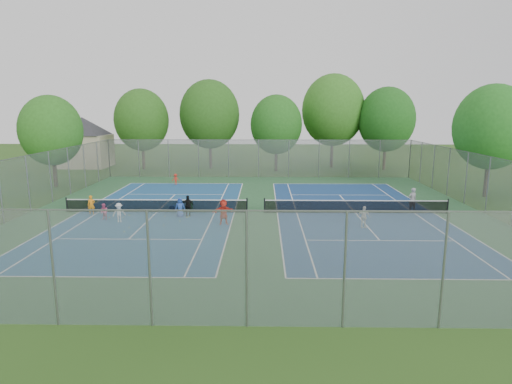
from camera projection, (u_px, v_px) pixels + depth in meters
The scene contains 39 objects.
ground at pixel (256, 213), 30.07m from camera, with size 120.00×120.00×0.00m, color #2B5119.
court_pad at pixel (256, 213), 30.07m from camera, with size 32.00×32.00×0.01m, color #2A5933.
court_left at pixel (157, 212), 30.19m from camera, with size 10.97×23.77×0.01m, color navy.
court_right at pixel (355, 213), 29.95m from camera, with size 10.97×23.77×0.01m, color navy.
net_left at pixel (157, 206), 30.11m from camera, with size 12.87×0.10×0.91m, color black.
net_right at pixel (356, 207), 29.86m from camera, with size 12.87×0.10×0.91m, color black.
fence_north at pixel (259, 159), 45.40m from camera, with size 32.00×0.10×4.00m, color gray.
fence_south at pixel (247, 270), 13.99m from camera, with size 32.00×0.10×4.00m, color gray.
fence_west at pixel (28, 184), 29.97m from camera, with size 32.00×0.10×4.00m, color gray.
fence_east at pixel (488, 186), 29.41m from camera, with size 32.00×0.10×4.00m, color gray.
house at pixel (83, 133), 53.21m from camera, with size 11.03×11.03×7.30m.
tree_nw at pixel (142, 120), 50.79m from camera, with size 6.40×6.40×9.58m.
tree_nl at pixel (210, 114), 51.50m from camera, with size 7.20×7.20×10.69m.
tree_nc at pixel (276, 125), 49.62m from camera, with size 6.00×6.00×8.85m.
tree_nr at pixel (333, 110), 52.13m from camera, with size 7.60×7.60×11.42m.
tree_ne at pixel (387, 120), 50.26m from camera, with size 6.60×6.60×9.77m.
tree_side_w at pixel (51, 131), 39.22m from camera, with size 5.60×5.60×8.47m.
tree_side_e at pixel (492, 127), 34.53m from camera, with size 6.00×6.00×9.20m.
ball_crate at pixel (172, 207), 31.14m from camera, with size 0.35×0.35×0.30m, color blue.
ball_hopper at pixel (190, 205), 31.12m from camera, with size 0.31×0.31×0.60m, color #23832D.
student_a at pixel (91, 205), 29.56m from camera, with size 0.48×0.32×1.32m, color orange.
student_b at pixel (104, 212), 28.02m from camera, with size 0.53×0.42×1.10m, color #CF507A.
student_c at pixel (119, 213), 27.45m from camera, with size 0.82×0.47×1.27m, color beige.
student_d at pixel (188, 206), 29.02m from camera, with size 0.85×0.35×1.44m, color black.
student_e at pixel (180, 207), 28.77m from camera, with size 0.66×0.43×1.34m, color #2A4C9B.
student_f at pixel (224, 212), 26.91m from camera, with size 1.50×0.48×1.62m, color red.
child_far_baseline at pixel (176, 179), 41.19m from camera, with size 0.69×0.39×1.06m, color red.
instructor at pixel (412, 200), 30.29m from camera, with size 0.63×0.41×1.72m, color #959597.
teen_court_b at pixel (364, 217), 26.17m from camera, with size 0.80×0.33×1.37m, color beige.
tennis_ball_0 at pixel (164, 225), 26.67m from camera, with size 0.07×0.07×0.07m, color #CDDD33.
tennis_ball_1 at pixel (124, 232), 25.28m from camera, with size 0.07×0.07×0.07m, color #C3DD33.
tennis_ball_2 at pixel (124, 217), 28.70m from camera, with size 0.07×0.07×0.07m, color yellow.
tennis_ball_3 at pixel (165, 217), 28.86m from camera, with size 0.07×0.07×0.07m, color #A4C12C.
tennis_ball_4 at pixel (109, 218), 28.56m from camera, with size 0.07×0.07×0.07m, color #C9D331.
tennis_ball_5 at pixel (129, 215), 29.19m from camera, with size 0.07×0.07×0.07m, color #B6DB33.
tennis_ball_6 at pixel (189, 217), 28.88m from camera, with size 0.07×0.07×0.07m, color #D8EE37.
tennis_ball_7 at pixel (187, 218), 28.63m from camera, with size 0.07×0.07×0.07m, color #D8F338.
tennis_ball_8 at pixel (180, 221), 27.66m from camera, with size 0.07×0.07×0.07m, color #C4E635.
tennis_ball_9 at pixel (129, 228), 26.13m from camera, with size 0.07×0.07×0.07m, color #CFD932.
Camera 1 is at (0.54, -29.24, 7.18)m, focal length 30.00 mm.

